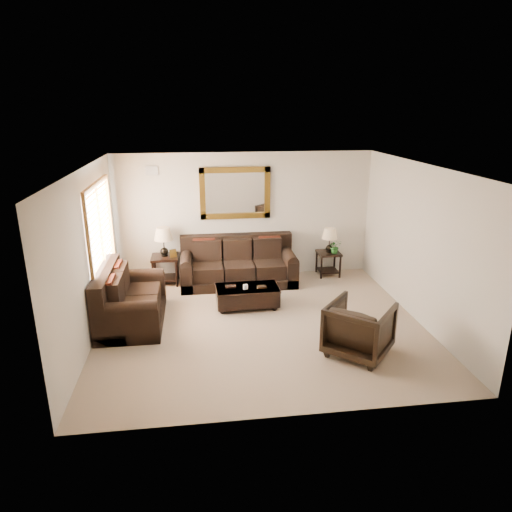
{
  "coord_description": "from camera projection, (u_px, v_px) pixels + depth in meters",
  "views": [
    {
      "loc": [
        -1.03,
        -7.08,
        3.59
      ],
      "look_at": [
        -0.01,
        0.6,
        1.05
      ],
      "focal_mm": 32.0,
      "sensor_mm": 36.0,
      "label": 1
    }
  ],
  "objects": [
    {
      "name": "room",
      "position": [
        261.0,
        250.0,
        7.5
      ],
      "size": [
        5.51,
        5.01,
        2.71
      ],
      "color": "#87705D",
      "rests_on": "ground"
    },
    {
      "name": "coffee_table",
      "position": [
        247.0,
        295.0,
        8.52
      ],
      "size": [
        1.18,
        0.65,
        0.5
      ],
      "rotation": [
        0.0,
        0.0,
        0.02
      ],
      "color": "black",
      "rests_on": "room"
    },
    {
      "name": "air_vent",
      "position": [
        152.0,
        171.0,
        9.28
      ],
      "size": [
        0.25,
        0.02,
        0.18
      ],
      "primitive_type": "cube",
      "color": "#999999",
      "rests_on": "room"
    },
    {
      "name": "loveseat",
      "position": [
        128.0,
        303.0,
        7.88
      ],
      "size": [
        1.05,
        1.77,
        0.99
      ],
      "rotation": [
        0.0,
        0.0,
        1.57
      ],
      "color": "black",
      "rests_on": "room"
    },
    {
      "name": "mirror",
      "position": [
        235.0,
        193.0,
        9.64
      ],
      "size": [
        1.5,
        0.06,
        1.1
      ],
      "color": "#542C10",
      "rests_on": "room"
    },
    {
      "name": "end_table_right",
      "position": [
        329.0,
        245.0,
        10.01
      ],
      "size": [
        0.49,
        0.49,
        1.08
      ],
      "color": "black",
      "rests_on": "room"
    },
    {
      "name": "end_table_left",
      "position": [
        164.0,
        247.0,
        9.5
      ],
      "size": [
        0.56,
        0.56,
        1.22
      ],
      "color": "black",
      "rests_on": "room"
    },
    {
      "name": "potted_plant",
      "position": [
        335.0,
        248.0,
        9.96
      ],
      "size": [
        0.27,
        0.3,
        0.23
      ],
      "primitive_type": "imported",
      "rotation": [
        0.0,
        0.0,
        0.03
      ],
      "color": "#20551D",
      "rests_on": "end_table_right"
    },
    {
      "name": "armchair",
      "position": [
        359.0,
        326.0,
        6.84
      ],
      "size": [
        1.2,
        1.19,
        0.9
      ],
      "primitive_type": "imported",
      "rotation": [
        0.0,
        0.0,
        2.43
      ],
      "color": "black",
      "rests_on": "floor"
    },
    {
      "name": "sofa",
      "position": [
        238.0,
        267.0,
        9.69
      ],
      "size": [
        2.4,
        1.04,
        0.98
      ],
      "color": "black",
      "rests_on": "room"
    },
    {
      "name": "window",
      "position": [
        101.0,
        230.0,
        7.94
      ],
      "size": [
        0.07,
        1.96,
        1.66
      ],
      "color": "white",
      "rests_on": "room"
    }
  ]
}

